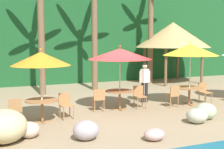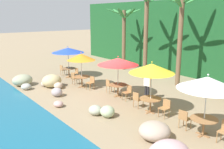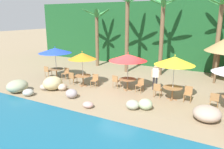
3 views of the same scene
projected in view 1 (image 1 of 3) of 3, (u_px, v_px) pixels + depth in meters
name	position (u px, v px, depth m)	size (l,w,h in m)	color
ground_plane	(114.00, 113.00, 11.27)	(120.00, 120.00, 0.00)	#937F60
terrace_deck	(114.00, 112.00, 11.27)	(18.00, 5.20, 0.01)	#937F60
foliage_backdrop	(59.00, 34.00, 19.20)	(28.00, 2.40, 6.00)	#194C23
rock_seawall	(167.00, 117.00, 9.10)	(13.79, 2.80, 0.90)	#AD9D90
umbrella_orange	(41.00, 59.00, 9.72)	(1.90, 1.90, 2.41)	silver
dining_table_orange	(42.00, 104.00, 9.89)	(1.10, 1.10, 0.74)	olive
chair_orange_seaward	(66.00, 104.00, 10.40)	(0.47, 0.48, 0.87)	#9E7042
chair_orange_inland	(15.00, 110.00, 9.51)	(0.42, 0.43, 0.87)	#9E7042
umbrella_red	(120.00, 54.00, 11.48)	(2.42, 2.42, 2.47)	silver
dining_table_red	(120.00, 94.00, 11.65)	(1.10, 1.10, 0.74)	olive
chair_red_seaward	(139.00, 95.00, 12.02)	(0.45, 0.45, 0.87)	#9E7042
chair_red_inland	(99.00, 98.00, 11.34)	(0.46, 0.47, 0.87)	#9E7042
umbrella_yellow	(191.00, 50.00, 12.28)	(2.23, 2.23, 2.62)	silver
dining_table_yellow	(189.00, 90.00, 12.47)	(1.10, 1.10, 0.74)	olive
chair_yellow_seaward	(204.00, 91.00, 12.92)	(0.44, 0.44, 0.87)	#9E7042
chair_yellow_inland	(173.00, 95.00, 12.07)	(0.43, 0.43, 0.87)	#9E7042
palm_tree_second	(41.00, 6.00, 14.52)	(3.25, 3.33, 6.55)	brown
palm_tree_third	(95.00, 11.00, 15.92)	(3.67, 3.66, 6.35)	brown
palm_tree_fourth	(151.00, 19.00, 18.40)	(2.78, 2.84, 6.04)	brown
palapa_hut	(173.00, 35.00, 18.86)	(4.64, 4.64, 3.75)	brown
waiter_in_white	(145.00, 80.00, 13.00)	(0.52, 0.31, 1.70)	#232328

